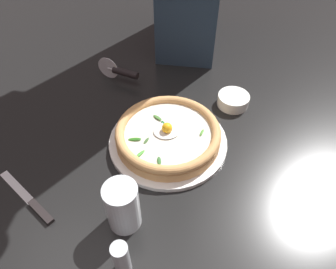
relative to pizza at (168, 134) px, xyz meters
name	(u,v)px	position (x,y,z in m)	size (l,w,h in m)	color
ground_plane	(155,140)	(0.03, -0.03, -0.05)	(2.40, 2.40, 0.03)	black
pizza_plate	(168,141)	(0.00, 0.00, -0.03)	(0.31, 0.31, 0.01)	white
pizza	(168,134)	(0.00, 0.00, 0.00)	(0.27, 0.27, 0.06)	tan
side_bowl	(233,100)	(-0.22, -0.11, -0.02)	(0.09, 0.09, 0.03)	white
pizza_cutter	(120,71)	(0.10, -0.29, 0.00)	(0.12, 0.09, 0.07)	silver
table_knife	(33,204)	(0.33, 0.13, -0.03)	(0.14, 0.17, 0.01)	silver
drinking_glass	(123,209)	(0.13, 0.20, 0.02)	(0.07, 0.07, 0.12)	silver
pepper_shaker	(121,259)	(0.14, 0.30, 0.01)	(0.03, 0.03, 0.09)	silver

